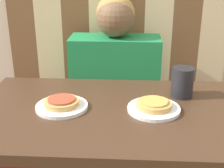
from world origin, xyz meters
TOP-DOWN VIEW (x-y plane):
  - booth_seat at (0.00, 0.54)m, footprint 1.17×0.47m
  - booth_backrest at (0.00, 0.74)m, footprint 1.17×0.07m
  - dining_table at (0.00, 0.00)m, footprint 0.91×0.56m
  - person at (0.00, 0.54)m, footprint 0.44×0.21m
  - plate_left at (-0.15, 0.00)m, footprint 0.18×0.18m
  - plate_right at (0.15, 0.00)m, footprint 0.18×0.18m
  - pizza_left at (-0.15, 0.00)m, footprint 0.12×0.12m
  - pizza_right at (0.15, 0.00)m, footprint 0.12×0.12m
  - drinking_cup at (0.26, 0.12)m, footprint 0.08×0.08m

SIDE VIEW (x-z plane):
  - booth_seat at x=0.00m, z-range 0.00..0.47m
  - dining_table at x=0.00m, z-range 0.24..0.97m
  - plate_left at x=-0.15m, z-range 0.72..0.74m
  - plate_right at x=0.15m, z-range 0.72..0.74m
  - person at x=0.00m, z-range 0.45..1.03m
  - pizza_left at x=-0.15m, z-range 0.74..0.76m
  - pizza_right at x=0.15m, z-range 0.74..0.76m
  - drinking_cup at x=0.26m, z-range 0.72..0.83m
  - booth_backrest at x=0.00m, z-range 0.47..1.15m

